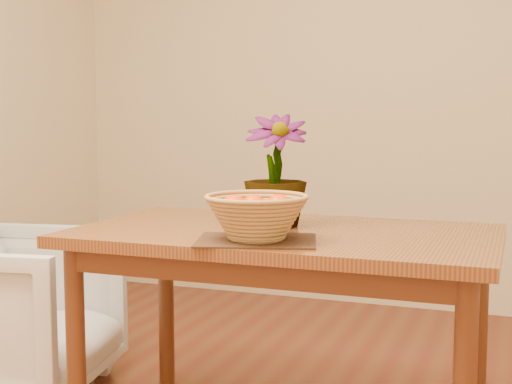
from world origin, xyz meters
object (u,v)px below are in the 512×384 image
(table, at_px, (284,255))
(armchair, at_px, (13,305))
(wicker_basket, at_px, (257,219))
(potted_plant, at_px, (275,170))

(table, distance_m, armchair, 1.21)
(wicker_basket, bearing_deg, potted_plant, 98.35)
(wicker_basket, distance_m, potted_plant, 0.33)
(potted_plant, height_order, armchair, potted_plant)
(armchair, bearing_deg, wicker_basket, -113.18)
(wicker_basket, bearing_deg, armchair, 166.51)
(wicker_basket, xyz_separation_m, armchair, (-1.16, 0.28, -0.45))
(table, xyz_separation_m, armchair, (-1.17, 0.04, -0.29))
(potted_plant, xyz_separation_m, armchair, (-1.11, -0.03, -0.57))
(potted_plant, distance_m, armchair, 1.25)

